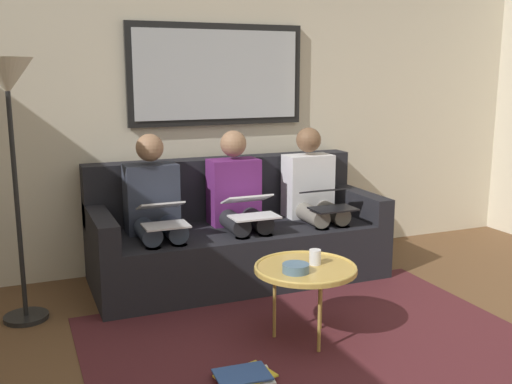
{
  "coord_description": "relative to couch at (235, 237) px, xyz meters",
  "views": [
    {
      "loc": [
        1.55,
        2.04,
        1.57
      ],
      "look_at": [
        0.0,
        -1.7,
        0.75
      ],
      "focal_mm": 41.58,
      "sensor_mm": 36.0,
      "label": 1
    }
  ],
  "objects": [
    {
      "name": "couch",
      "position": [
        0.0,
        0.0,
        0.0
      ],
      "size": [
        2.2,
        0.9,
        0.9
      ],
      "color": "black",
      "rests_on": "ground_plane"
    },
    {
      "name": "framed_mirror",
      "position": [
        0.0,
        -0.39,
        1.24
      ],
      "size": [
        1.45,
        0.05,
        0.79
      ],
      "color": "black"
    },
    {
      "name": "magazine_stack",
      "position": [
        0.53,
        1.54,
        -0.29
      ],
      "size": [
        0.33,
        0.27,
        0.04
      ],
      "color": "red",
      "rests_on": "ground_plane"
    },
    {
      "name": "person_left",
      "position": [
        -0.64,
        0.07,
        0.3
      ],
      "size": [
        0.38,
        0.58,
        1.14
      ],
      "color": "silver",
      "rests_on": "couch"
    },
    {
      "name": "bowl",
      "position": [
        0.11,
        1.28,
        0.17
      ],
      "size": [
        0.15,
        0.15,
        0.05
      ],
      "primitive_type": "cylinder",
      "color": "slate",
      "rests_on": "coffee_table"
    },
    {
      "name": "area_rug",
      "position": [
        0.0,
        1.27,
        -0.31
      ],
      "size": [
        2.6,
        1.8,
        0.01
      ],
      "primitive_type": "cube",
      "color": "#4C1E23",
      "rests_on": "ground_plane"
    },
    {
      "name": "wall_rear",
      "position": [
        0.0,
        -0.48,
        0.99
      ],
      "size": [
        6.0,
        0.12,
        2.6
      ],
      "primitive_type": "cube",
      "color": "beige",
      "rests_on": "ground_plane"
    },
    {
      "name": "coffee_table",
      "position": [
        0.02,
        1.22,
        0.13
      ],
      "size": [
        0.6,
        0.6,
        0.46
      ],
      "color": "tan",
      "rests_on": "ground_plane"
    },
    {
      "name": "laptop_black",
      "position": [
        -0.64,
        0.31,
        0.32
      ],
      "size": [
        0.33,
        0.36,
        0.15
      ],
      "color": "black"
    },
    {
      "name": "person_middle",
      "position": [
        0.0,
        0.07,
        0.3
      ],
      "size": [
        0.38,
        0.58,
        1.14
      ],
      "color": "#66236B",
      "rests_on": "couch"
    },
    {
      "name": "person_right",
      "position": [
        0.64,
        0.07,
        0.3
      ],
      "size": [
        0.38,
        0.58,
        1.14
      ],
      "color": "#2D3342",
      "rests_on": "couch"
    },
    {
      "name": "laptop_silver",
      "position": [
        0.64,
        0.31,
        0.31
      ],
      "size": [
        0.3,
        0.35,
        0.15
      ],
      "color": "silver"
    },
    {
      "name": "standing_lamp",
      "position": [
        1.55,
        0.27,
        1.06
      ],
      "size": [
        0.32,
        0.32,
        1.66
      ],
      "color": "black",
      "rests_on": "ground_plane"
    },
    {
      "name": "laptop_white",
      "position": [
        0.0,
        0.31,
        0.31
      ],
      "size": [
        0.34,
        0.34,
        0.15
      ],
      "color": "white"
    },
    {
      "name": "cup",
      "position": [
        -0.06,
        1.2,
        0.19
      ],
      "size": [
        0.07,
        0.07,
        0.09
      ],
      "primitive_type": "cylinder",
      "color": "silver",
      "rests_on": "coffee_table"
    }
  ]
}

